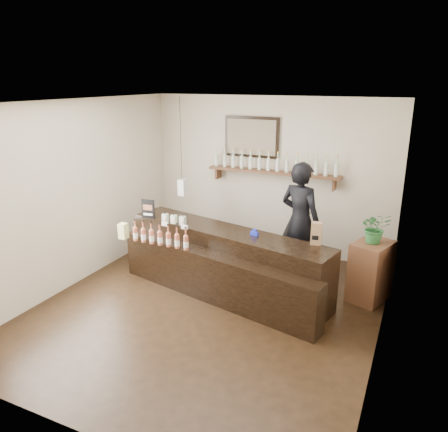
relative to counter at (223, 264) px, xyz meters
name	(u,v)px	position (x,y,z in m)	size (l,w,h in m)	color
ground	(208,308)	(0.04, -0.58, -0.44)	(5.00, 5.00, 0.00)	black
room_shell	(206,190)	(0.04, -0.58, 1.26)	(5.00, 5.00, 5.00)	beige
back_wall_decor	(260,157)	(-0.10, 1.80, 1.31)	(2.66, 0.96, 1.69)	#55301D
counter	(223,264)	(0.00, 0.00, 0.00)	(3.39, 1.60, 1.09)	black
promo_sign	(148,209)	(-1.37, 0.12, 0.65)	(0.22, 0.05, 0.31)	black
paper_bag	(316,233)	(1.35, 0.10, 0.65)	(0.15, 0.13, 0.31)	olive
tape_dispenser	(254,233)	(0.47, 0.08, 0.53)	(0.12, 0.06, 0.10)	#1A29BC
side_cabinet	(370,271)	(2.04, 0.64, 0.00)	(0.61, 0.71, 0.88)	#55301D
potted_plant	(375,228)	(2.04, 0.64, 0.66)	(0.40, 0.35, 0.44)	#296730
shopkeeper	(300,213)	(0.89, 0.97, 0.63)	(0.78, 0.51, 2.13)	black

